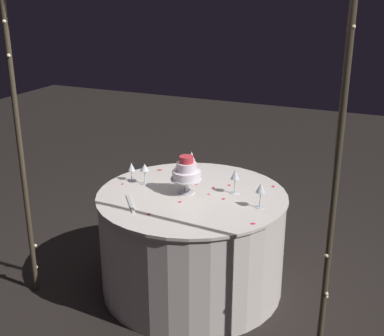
# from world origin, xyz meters

# --- Properties ---
(ground_plane) EXTENTS (12.00, 12.00, 0.00)m
(ground_plane) POSITION_xyz_m (0.00, 0.00, 0.00)
(ground_plane) COLOR black
(decorative_arch) EXTENTS (2.07, 0.06, 2.11)m
(decorative_arch) POSITION_xyz_m (-0.00, 0.51, 1.39)
(decorative_arch) COLOR #473D2D
(decorative_arch) RESTS_ON ground
(main_table) EXTENTS (1.32, 1.32, 0.73)m
(main_table) POSITION_xyz_m (0.00, 0.00, 0.37)
(main_table) COLOR silver
(main_table) RESTS_ON ground
(tiered_cake) EXTENTS (0.22, 0.22, 0.27)m
(tiered_cake) POSITION_xyz_m (0.05, -0.01, 0.88)
(tiered_cake) COLOR silver
(tiered_cake) RESTS_ON main_table
(wine_glass_0) EXTENTS (0.06, 0.06, 0.17)m
(wine_glass_0) POSITION_xyz_m (-0.26, -0.14, 0.86)
(wine_glass_0) COLOR silver
(wine_glass_0) RESTS_ON main_table
(wine_glass_1) EXTENTS (0.06, 0.06, 0.14)m
(wine_glass_1) POSITION_xyz_m (0.51, -0.06, 0.83)
(wine_glass_1) COLOR silver
(wine_glass_1) RESTS_ON main_table
(wine_glass_2) EXTENTS (0.06, 0.06, 0.15)m
(wine_glass_2) POSITION_xyz_m (0.20, -0.44, 0.84)
(wine_glass_2) COLOR silver
(wine_glass_2) RESTS_ON main_table
(wine_glass_3) EXTENTS (0.07, 0.07, 0.17)m
(wine_glass_3) POSITION_xyz_m (-0.49, 0.02, 0.86)
(wine_glass_3) COLOR silver
(wine_glass_3) RESTS_ON main_table
(wine_glass_4) EXTENTS (0.06, 0.06, 0.15)m
(wine_glass_4) POSITION_xyz_m (0.39, -0.04, 0.85)
(wine_glass_4) COLOR silver
(wine_glass_4) RESTS_ON main_table
(cake_knife) EXTENTS (0.20, 0.24, 0.01)m
(cake_knife) POSITION_xyz_m (0.29, 0.33, 0.73)
(cake_knife) COLOR silver
(cake_knife) RESTS_ON main_table
(rose_petal_0) EXTENTS (0.04, 0.03, 0.00)m
(rose_petal_0) POSITION_xyz_m (-0.53, 0.27, 0.73)
(rose_petal_0) COLOR #E02D47
(rose_petal_0) RESTS_ON main_table
(rose_petal_1) EXTENTS (0.03, 0.03, 0.00)m
(rose_petal_1) POSITION_xyz_m (0.15, -0.25, 0.73)
(rose_petal_1) COLOR #E02D47
(rose_petal_1) RESTS_ON main_table
(rose_petal_2) EXTENTS (0.05, 0.04, 0.00)m
(rose_petal_2) POSITION_xyz_m (0.42, -0.34, 0.73)
(rose_petal_2) COLOR #E02D47
(rose_petal_2) RESTS_ON main_table
(rose_petal_3) EXTENTS (0.03, 0.04, 0.00)m
(rose_petal_3) POSITION_xyz_m (-0.09, -0.17, 0.73)
(rose_petal_3) COLOR #E02D47
(rose_petal_3) RESTS_ON main_table
(rose_petal_4) EXTENTS (0.03, 0.03, 0.00)m
(rose_petal_4) POSITION_xyz_m (0.21, -0.33, 0.73)
(rose_petal_4) COLOR #E02D47
(rose_petal_4) RESTS_ON main_table
(rose_petal_5) EXTENTS (0.04, 0.03, 0.00)m
(rose_petal_5) POSITION_xyz_m (0.05, -0.17, 0.73)
(rose_petal_5) COLOR #E02D47
(rose_petal_5) RESTS_ON main_table
(rose_petal_6) EXTENTS (0.03, 0.04, 0.00)m
(rose_petal_6) POSITION_xyz_m (0.11, 0.41, 0.73)
(rose_petal_6) COLOR #E02D47
(rose_petal_6) RESTS_ON main_table
(rose_petal_7) EXTENTS (0.03, 0.02, 0.00)m
(rose_petal_7) POSITION_xyz_m (-0.11, -0.04, 0.73)
(rose_petal_7) COLOR #E02D47
(rose_petal_7) RESTS_ON main_table
(rose_petal_8) EXTENTS (0.02, 0.03, 0.00)m
(rose_petal_8) POSITION_xyz_m (0.54, 0.04, 0.73)
(rose_petal_8) COLOR #E02D47
(rose_petal_8) RESTS_ON main_table
(rose_petal_9) EXTENTS (0.04, 0.04, 0.00)m
(rose_petal_9) POSITION_xyz_m (-0.47, -0.36, 0.73)
(rose_petal_9) COLOR #E02D47
(rose_petal_9) RESTS_ON main_table
(rose_petal_10) EXTENTS (0.03, 0.03, 0.00)m
(rose_petal_10) POSITION_xyz_m (-0.18, -0.26, 0.73)
(rose_petal_10) COLOR #E02D47
(rose_petal_10) RESTS_ON main_table
(rose_petal_11) EXTENTS (0.03, 0.04, 0.00)m
(rose_petal_11) POSITION_xyz_m (-0.23, -0.01, 0.73)
(rose_petal_11) COLOR #E02D47
(rose_petal_11) RESTS_ON main_table
(rose_petal_12) EXTENTS (0.03, 0.03, 0.00)m
(rose_petal_12) POSITION_xyz_m (0.02, 0.16, 0.73)
(rose_petal_12) COLOR #E02D47
(rose_petal_12) RESTS_ON main_table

